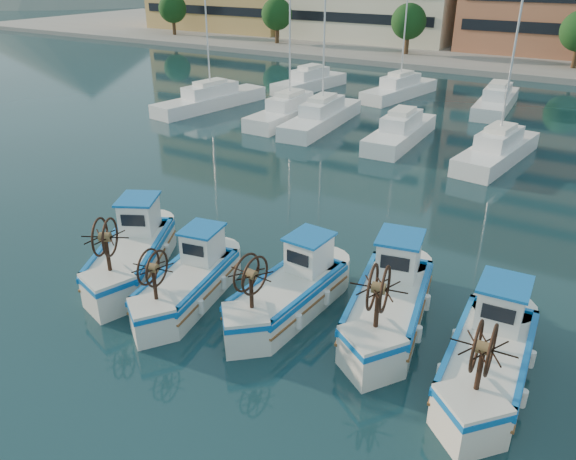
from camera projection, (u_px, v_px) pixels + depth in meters
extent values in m
plane|color=#1A3C44|center=(217.00, 315.00, 18.51)|extent=(300.00, 300.00, 0.00)
cube|color=gray|center=(552.00, 51.00, 69.71)|extent=(180.00, 40.00, 0.60)
cylinder|color=#3F2B19|center=(174.00, 28.00, 82.51)|extent=(0.50, 0.50, 3.00)
sphere|color=#184419|center=(173.00, 8.00, 81.34)|extent=(4.00, 4.00, 4.00)
cylinder|color=#3F2B19|center=(277.00, 36.00, 73.99)|extent=(0.50, 0.50, 3.00)
sphere|color=#184419|center=(277.00, 14.00, 72.82)|extent=(4.00, 4.00, 4.00)
cylinder|color=#3F2B19|center=(407.00, 46.00, 65.47)|extent=(0.50, 0.50, 3.00)
sphere|color=#184419|center=(409.00, 21.00, 64.30)|extent=(4.00, 4.00, 4.00)
cylinder|color=#3F2B19|center=(575.00, 59.00, 56.95)|extent=(0.50, 0.50, 3.00)
cube|color=white|center=(211.00, 102.00, 44.18)|extent=(3.70, 10.55, 1.00)
cylinder|color=silver|center=(207.00, 28.00, 41.79)|extent=(0.12, 0.12, 11.00)
cube|color=white|center=(290.00, 114.00, 40.66)|extent=(2.22, 8.89, 1.00)
cylinder|color=silver|center=(290.00, 34.00, 38.27)|extent=(0.12, 0.12, 11.00)
cube|color=white|center=(322.00, 119.00, 39.32)|extent=(3.03, 9.94, 1.00)
cylinder|color=silver|center=(324.00, 37.00, 36.93)|extent=(0.12, 0.12, 11.00)
cube|color=white|center=(400.00, 134.00, 35.87)|extent=(2.56, 8.39, 1.00)
cube|color=white|center=(497.00, 153.00, 32.37)|extent=(3.18, 8.50, 1.00)
cylinder|color=silver|center=(513.00, 55.00, 29.98)|extent=(0.12, 0.12, 11.00)
cube|color=white|center=(310.00, 84.00, 50.49)|extent=(3.36, 8.67, 1.00)
cube|color=white|center=(400.00, 91.00, 47.63)|extent=(3.68, 9.20, 1.00)
cylinder|color=silver|center=(405.00, 23.00, 45.23)|extent=(0.12, 0.12, 11.00)
cube|color=white|center=(496.00, 103.00, 43.65)|extent=(2.89, 9.34, 1.00)
cube|color=silver|center=(132.00, 259.00, 20.73)|extent=(3.96, 5.08, 1.17)
cube|color=#0D5EB0|center=(131.00, 249.00, 20.54)|extent=(4.07, 5.23, 0.18)
cube|color=blue|center=(131.00, 251.00, 20.57)|extent=(3.35, 4.46, 0.07)
cube|color=white|center=(139.00, 215.00, 21.42)|extent=(1.76, 1.85, 1.23)
cube|color=#0D5EB0|center=(137.00, 199.00, 21.12)|extent=(1.99, 2.08, 0.09)
cylinder|color=#331E14|center=(108.00, 256.00, 18.40)|extent=(0.13, 0.13, 1.29)
cylinder|color=brown|center=(105.00, 237.00, 18.10)|extent=(0.46, 0.44, 0.31)
torus|color=#331E14|center=(100.00, 237.00, 18.11)|extent=(0.68, 1.19, 1.30)
torus|color=#331E14|center=(110.00, 237.00, 18.08)|extent=(0.68, 1.19, 1.30)
cube|color=silver|center=(188.00, 287.00, 19.08)|extent=(2.54, 4.45, 1.05)
cube|color=#0D5EB0|center=(187.00, 277.00, 18.91)|extent=(2.62, 4.58, 0.16)
cube|color=blue|center=(187.00, 279.00, 18.93)|extent=(2.07, 3.97, 0.06)
cube|color=white|center=(203.00, 244.00, 19.62)|extent=(1.32, 1.48, 1.10)
cube|color=#0D5EB0|center=(202.00, 229.00, 19.36)|extent=(1.49, 1.65, 0.08)
cylinder|color=#331E14|center=(155.00, 285.00, 17.09)|extent=(0.12, 0.12, 1.16)
cylinder|color=brown|center=(153.00, 268.00, 16.82)|extent=(0.37, 0.33, 0.28)
torus|color=#331E14|center=(148.00, 267.00, 16.87)|extent=(0.28, 1.16, 1.17)
torus|color=#331E14|center=(157.00, 269.00, 16.77)|extent=(0.28, 1.16, 1.17)
cube|color=silver|center=(288.00, 298.00, 18.45)|extent=(2.12, 4.48, 1.09)
cube|color=#0D5EB0|center=(288.00, 287.00, 18.27)|extent=(2.19, 4.61, 0.17)
cube|color=blue|center=(288.00, 289.00, 18.30)|extent=(1.69, 4.02, 0.06)
cube|color=white|center=(309.00, 253.00, 18.89)|extent=(1.22, 1.42, 1.15)
cube|color=#0D5EB0|center=(309.00, 237.00, 18.61)|extent=(1.39, 1.58, 0.08)
cylinder|color=#331E14|center=(251.00, 293.00, 16.56)|extent=(0.13, 0.13, 1.21)
cylinder|color=brown|center=(251.00, 274.00, 16.28)|extent=(0.35, 0.31, 0.29)
torus|color=#331E14|center=(247.00, 273.00, 16.36)|extent=(0.14, 1.22, 1.22)
torus|color=#331E14|center=(255.00, 276.00, 16.20)|extent=(0.14, 1.22, 1.22)
cube|color=silver|center=(388.00, 309.00, 17.77)|extent=(2.96, 5.10, 1.20)
cube|color=#0D5EB0|center=(389.00, 297.00, 17.57)|extent=(3.05, 5.25, 0.18)
cube|color=blue|center=(389.00, 299.00, 17.60)|extent=(2.43, 4.54, 0.07)
cube|color=white|center=(399.00, 256.00, 18.39)|extent=(1.52, 1.70, 1.25)
cube|color=#0D5EB0|center=(401.00, 237.00, 18.09)|extent=(1.73, 1.90, 0.09)
cylinder|color=#331E14|center=(377.00, 310.00, 15.49)|extent=(0.14, 0.14, 1.32)
cylinder|color=brown|center=(379.00, 288.00, 15.18)|extent=(0.42, 0.39, 0.32)
torus|color=#331E14|center=(372.00, 287.00, 15.23)|extent=(0.34, 1.32, 1.33)
torus|color=#331E14|center=(385.00, 289.00, 15.12)|extent=(0.34, 1.32, 1.33)
cube|color=silver|center=(487.00, 364.00, 15.38)|extent=(2.29, 4.74, 1.15)
cube|color=#0D5EB0|center=(489.00, 351.00, 15.19)|extent=(2.35, 4.88, 0.18)
cube|color=blue|center=(489.00, 353.00, 15.22)|extent=(1.82, 4.25, 0.07)
cube|color=white|center=(502.00, 304.00, 15.92)|extent=(1.30, 1.51, 1.21)
cube|color=#0D5EB0|center=(506.00, 284.00, 15.63)|extent=(1.48, 1.68, 0.09)
cylinder|color=#331E14|center=(479.00, 371.00, 13.28)|extent=(0.13, 0.13, 1.28)
cylinder|color=brown|center=(484.00, 348.00, 12.98)|extent=(0.37, 0.33, 0.31)
torus|color=#331E14|center=(476.00, 346.00, 13.05)|extent=(0.16, 1.29, 1.29)
torus|color=#331E14|center=(491.00, 350.00, 12.91)|extent=(0.16, 1.29, 1.29)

